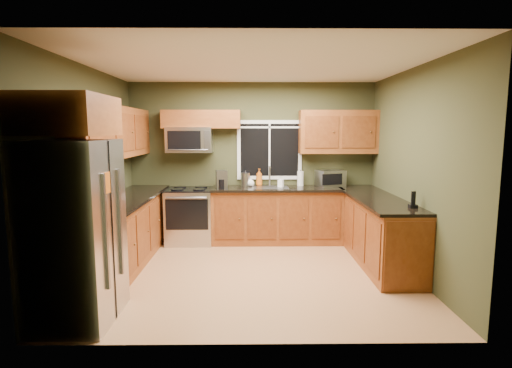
{
  "coord_description": "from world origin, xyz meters",
  "views": [
    {
      "loc": [
        -0.01,
        -5.13,
        1.89
      ],
      "look_at": [
        0.05,
        0.35,
        1.15
      ],
      "focal_mm": 28.0,
      "sensor_mm": 36.0,
      "label": 1
    }
  ],
  "objects_px": {
    "refrigerator": "(76,232)",
    "soap_bottle_c": "(251,182)",
    "soap_bottle_b": "(281,182)",
    "paper_towel_roll": "(300,178)",
    "range": "(190,215)",
    "cordless_phone": "(413,203)",
    "soap_bottle_a": "(259,177)",
    "kettle": "(245,179)",
    "toaster_oven": "(330,178)",
    "coffee_maker": "(222,180)",
    "microwave": "(190,140)"
  },
  "relations": [
    {
      "from": "paper_towel_roll",
      "to": "soap_bottle_a",
      "type": "relative_size",
      "value": 0.94
    },
    {
      "from": "refrigerator",
      "to": "cordless_phone",
      "type": "xyz_separation_m",
      "value": [
        3.72,
        0.99,
        0.1
      ]
    },
    {
      "from": "coffee_maker",
      "to": "paper_towel_roll",
      "type": "relative_size",
      "value": 1.07
    },
    {
      "from": "microwave",
      "to": "soap_bottle_c",
      "type": "relative_size",
      "value": 4.89
    },
    {
      "from": "toaster_oven",
      "to": "soap_bottle_c",
      "type": "xyz_separation_m",
      "value": [
        -1.36,
        0.01,
        -0.06
      ]
    },
    {
      "from": "toaster_oven",
      "to": "soap_bottle_b",
      "type": "xyz_separation_m",
      "value": [
        -0.85,
        -0.11,
        -0.04
      ]
    },
    {
      "from": "range",
      "to": "soap_bottle_c",
      "type": "distance_m",
      "value": 1.17
    },
    {
      "from": "microwave",
      "to": "coffee_maker",
      "type": "relative_size",
      "value": 2.57
    },
    {
      "from": "range",
      "to": "paper_towel_roll",
      "type": "xyz_separation_m",
      "value": [
        1.88,
        0.21,
        0.6
      ]
    },
    {
      "from": "toaster_oven",
      "to": "coffee_maker",
      "type": "relative_size",
      "value": 1.77
    },
    {
      "from": "soap_bottle_c",
      "to": "soap_bottle_b",
      "type": "bearing_deg",
      "value": -13.37
    },
    {
      "from": "soap_bottle_b",
      "to": "soap_bottle_c",
      "type": "height_order",
      "value": "soap_bottle_b"
    },
    {
      "from": "microwave",
      "to": "coffee_maker",
      "type": "distance_m",
      "value": 0.88
    },
    {
      "from": "range",
      "to": "soap_bottle_c",
      "type": "relative_size",
      "value": 6.04
    },
    {
      "from": "range",
      "to": "toaster_oven",
      "type": "relative_size",
      "value": 1.79
    },
    {
      "from": "refrigerator",
      "to": "soap_bottle_b",
      "type": "height_order",
      "value": "refrigerator"
    },
    {
      "from": "toaster_oven",
      "to": "kettle",
      "type": "height_order",
      "value": "kettle"
    },
    {
      "from": "range",
      "to": "cordless_phone",
      "type": "relative_size",
      "value": 4.53
    },
    {
      "from": "coffee_maker",
      "to": "kettle",
      "type": "distance_m",
      "value": 0.47
    },
    {
      "from": "kettle",
      "to": "cordless_phone",
      "type": "relative_size",
      "value": 1.34
    },
    {
      "from": "refrigerator",
      "to": "toaster_oven",
      "type": "bearing_deg",
      "value": 43.49
    },
    {
      "from": "refrigerator",
      "to": "paper_towel_roll",
      "type": "height_order",
      "value": "refrigerator"
    },
    {
      "from": "toaster_oven",
      "to": "cordless_phone",
      "type": "bearing_deg",
      "value": -71.53
    },
    {
      "from": "range",
      "to": "soap_bottle_b",
      "type": "height_order",
      "value": "soap_bottle_b"
    },
    {
      "from": "soap_bottle_a",
      "to": "soap_bottle_c",
      "type": "relative_size",
      "value": 1.9
    },
    {
      "from": "range",
      "to": "coffee_maker",
      "type": "bearing_deg",
      "value": -8.41
    },
    {
      "from": "microwave",
      "to": "cordless_phone",
      "type": "height_order",
      "value": "microwave"
    },
    {
      "from": "toaster_oven",
      "to": "soap_bottle_a",
      "type": "distance_m",
      "value": 1.22
    },
    {
      "from": "kettle",
      "to": "paper_towel_roll",
      "type": "bearing_deg",
      "value": 1.81
    },
    {
      "from": "refrigerator",
      "to": "soap_bottle_b",
      "type": "bearing_deg",
      "value": 51.66
    },
    {
      "from": "kettle",
      "to": "paper_towel_roll",
      "type": "height_order",
      "value": "same"
    },
    {
      "from": "paper_towel_roll",
      "to": "soap_bottle_b",
      "type": "height_order",
      "value": "paper_towel_roll"
    },
    {
      "from": "cordless_phone",
      "to": "kettle",
      "type": "bearing_deg",
      "value": 136.85
    },
    {
      "from": "kettle",
      "to": "refrigerator",
      "type": "bearing_deg",
      "value": -118.81
    },
    {
      "from": "toaster_oven",
      "to": "paper_towel_roll",
      "type": "relative_size",
      "value": 1.89
    },
    {
      "from": "soap_bottle_b",
      "to": "paper_towel_roll",
      "type": "bearing_deg",
      "value": 26.36
    },
    {
      "from": "soap_bottle_b",
      "to": "cordless_phone",
      "type": "height_order",
      "value": "cordless_phone"
    },
    {
      "from": "kettle",
      "to": "paper_towel_roll",
      "type": "relative_size",
      "value": 1.0
    },
    {
      "from": "soap_bottle_b",
      "to": "kettle",
      "type": "bearing_deg",
      "value": 166.44
    },
    {
      "from": "coffee_maker",
      "to": "kettle",
      "type": "relative_size",
      "value": 1.07
    },
    {
      "from": "microwave",
      "to": "soap_bottle_b",
      "type": "bearing_deg",
      "value": -3.72
    },
    {
      "from": "range",
      "to": "toaster_oven",
      "type": "distance_m",
      "value": 2.47
    },
    {
      "from": "refrigerator",
      "to": "soap_bottle_c",
      "type": "relative_size",
      "value": 11.59
    },
    {
      "from": "toaster_oven",
      "to": "kettle",
      "type": "xyz_separation_m",
      "value": [
        -1.45,
        0.03,
        -0.01
      ]
    },
    {
      "from": "toaster_oven",
      "to": "refrigerator",
      "type": "bearing_deg",
      "value": -136.51
    },
    {
      "from": "paper_towel_roll",
      "to": "soap_bottle_a",
      "type": "distance_m",
      "value": 0.71
    },
    {
      "from": "soap_bottle_b",
      "to": "cordless_phone",
      "type": "xyz_separation_m",
      "value": [
        1.5,
        -1.82,
        -0.03
      ]
    },
    {
      "from": "kettle",
      "to": "coffee_maker",
      "type": "bearing_deg",
      "value": -146.22
    },
    {
      "from": "soap_bottle_a",
      "to": "toaster_oven",
      "type": "bearing_deg",
      "value": -3.95
    },
    {
      "from": "refrigerator",
      "to": "soap_bottle_c",
      "type": "xyz_separation_m",
      "value": [
        1.71,
        2.93,
        0.12
      ]
    }
  ]
}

